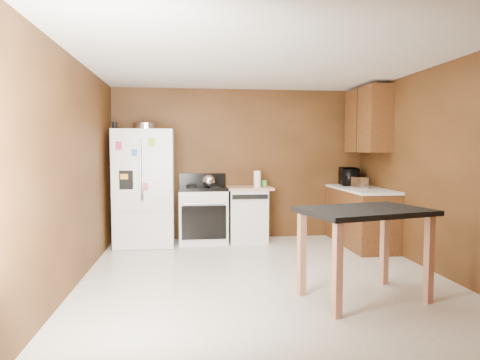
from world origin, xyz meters
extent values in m
plane|color=white|center=(0.00, 0.00, 0.00)|extent=(4.50, 4.50, 0.00)
plane|color=white|center=(0.00, 0.00, 2.50)|extent=(4.50, 4.50, 0.00)
plane|color=brown|center=(0.00, 2.25, 1.25)|extent=(4.20, 0.00, 4.20)
plane|color=brown|center=(0.00, -2.25, 1.25)|extent=(4.20, 0.00, 4.20)
plane|color=brown|center=(-2.10, 0.00, 1.25)|extent=(0.00, 4.50, 4.50)
plane|color=brown|center=(2.10, 0.00, 1.25)|extent=(0.00, 4.50, 4.50)
cylinder|color=silver|center=(-1.53, 1.93, 1.85)|extent=(0.41, 0.41, 0.10)
cylinder|color=black|center=(-1.97, 1.79, 1.86)|extent=(0.08, 0.08, 0.12)
sphere|color=silver|center=(-0.56, 1.80, 1.00)|extent=(0.20, 0.20, 0.20)
cylinder|color=white|center=(0.22, 1.85, 1.02)|extent=(0.14, 0.14, 0.26)
cylinder|color=green|center=(0.36, 2.00, 0.94)|extent=(0.12, 0.12, 0.10)
cube|color=silver|center=(1.73, 1.35, 0.99)|extent=(0.20, 0.27, 0.17)
imported|color=black|center=(1.80, 1.97, 1.03)|extent=(0.40, 0.53, 0.27)
cube|color=white|center=(-1.55, 1.88, 0.90)|extent=(0.90, 0.75, 1.80)
cube|color=white|center=(-1.78, 1.49, 1.18)|extent=(0.43, 0.02, 1.20)
cube|color=white|center=(-1.32, 1.49, 1.18)|extent=(0.43, 0.02, 1.20)
cube|color=white|center=(-1.55, 1.49, 0.28)|extent=(0.88, 0.02, 0.54)
cube|color=black|center=(-1.78, 1.48, 1.05)|extent=(0.20, 0.01, 0.28)
cylinder|color=silver|center=(-1.56, 1.46, 1.20)|extent=(0.02, 0.02, 0.90)
cylinder|color=silver|center=(-1.54, 1.46, 1.20)|extent=(0.02, 0.02, 0.90)
cube|color=#DA336A|center=(-1.87, 1.46, 1.55)|extent=(0.09, 0.00, 0.12)
cube|color=#348BDF|center=(-1.65, 1.46, 1.45)|extent=(0.08, 0.00, 0.10)
cube|color=#C6E530|center=(-1.40, 1.46, 1.60)|extent=(0.10, 0.00, 0.13)
cube|color=orange|center=(-1.80, 1.46, 1.10)|extent=(0.11, 0.00, 0.08)
cube|color=#D1635D|center=(-1.50, 1.46, 0.95)|extent=(0.08, 0.00, 0.11)
cube|color=white|center=(-1.25, 1.46, 0.80)|extent=(0.09, 0.00, 0.10)
cube|color=white|center=(-0.64, 1.93, 0.42)|extent=(0.76, 0.65, 0.85)
cube|color=black|center=(-0.64, 1.93, 0.88)|extent=(0.76, 0.65, 0.05)
cube|color=black|center=(-0.64, 2.21, 1.00)|extent=(0.76, 0.06, 0.20)
cube|color=black|center=(-0.64, 1.59, 0.38)|extent=(0.68, 0.02, 0.52)
cylinder|color=silver|center=(-0.64, 1.58, 0.67)|extent=(0.62, 0.02, 0.02)
cylinder|color=black|center=(-0.82, 2.08, 0.91)|extent=(0.17, 0.17, 0.02)
cylinder|color=black|center=(-0.46, 2.08, 0.91)|extent=(0.17, 0.17, 0.02)
cylinder|color=black|center=(-0.82, 1.77, 0.91)|extent=(0.17, 0.17, 0.02)
cylinder|color=black|center=(-0.46, 1.77, 0.91)|extent=(0.17, 0.17, 0.02)
cube|color=white|center=(0.08, 1.95, 0.42)|extent=(0.60, 0.60, 0.85)
cube|color=black|center=(0.08, 1.64, 0.76)|extent=(0.56, 0.02, 0.07)
cube|color=tan|center=(0.08, 1.95, 0.87)|extent=(0.78, 0.62, 0.04)
cube|color=brown|center=(1.80, 1.45, 0.43)|extent=(0.60, 1.55, 0.86)
cube|color=white|center=(1.80, 1.45, 0.88)|extent=(0.63, 1.58, 0.04)
cube|color=brown|center=(1.93, 1.55, 1.95)|extent=(0.35, 1.05, 1.00)
cube|color=black|center=(1.75, 1.55, 1.95)|extent=(0.01, 0.01, 1.00)
cube|color=black|center=(0.86, -0.89, 0.89)|extent=(1.37, 1.08, 0.05)
cube|color=#B67658|center=(0.27, -0.71, 0.43)|extent=(0.09, 0.09, 0.87)
cube|color=#B67658|center=(1.28, -0.46, 0.43)|extent=(0.09, 0.09, 0.87)
cube|color=#B67658|center=(0.43, -1.33, 0.43)|extent=(0.09, 0.09, 0.87)
cube|color=#B67658|center=(1.44, -1.08, 0.43)|extent=(0.09, 0.09, 0.87)
camera|label=1|loc=(-0.86, -4.90, 1.48)|focal=32.00mm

